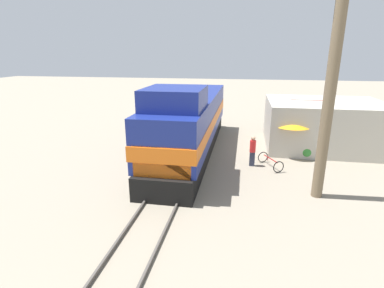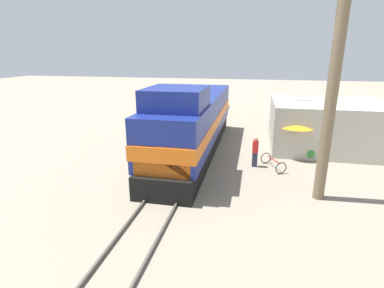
{
  "view_description": "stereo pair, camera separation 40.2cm",
  "coord_description": "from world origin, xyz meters",
  "views": [
    {
      "loc": [
        3.34,
        -16.18,
        6.29
      ],
      "look_at": [
        1.2,
        -4.04,
        2.52
      ],
      "focal_mm": 28.0,
      "sensor_mm": 36.0,
      "label": 1
    },
    {
      "loc": [
        3.74,
        -16.11,
        6.29
      ],
      "look_at": [
        1.2,
        -4.04,
        2.52
      ],
      "focal_mm": 28.0,
      "sensor_mm": 36.0,
      "label": 2
    }
  ],
  "objects": [
    {
      "name": "person_bystander",
      "position": [
        3.93,
        0.44,
        0.97
      ],
      "size": [
        0.34,
        0.34,
        1.77
      ],
      "color": "#2D3347",
      "rests_on": "ground_plane"
    },
    {
      "name": "bicycle",
      "position": [
        4.96,
        0.36,
        0.34
      ],
      "size": [
        1.37,
        1.84,
        0.66
      ],
      "rotation": [
        0.0,
        0.0,
        -2.67
      ],
      "color": "black",
      "rests_on": "ground_plane"
    },
    {
      "name": "shrub_cluster",
      "position": [
        7.26,
        2.42,
        0.43
      ],
      "size": [
        0.86,
        0.86,
        0.86
      ],
      "primitive_type": "sphere",
      "color": "#388C38",
      "rests_on": "ground_plane"
    },
    {
      "name": "ground_plane",
      "position": [
        0.0,
        0.0,
        0.0
      ],
      "size": [
        120.0,
        120.0,
        0.0
      ],
      "primitive_type": "plane",
      "color": "gray"
    },
    {
      "name": "rail_far",
      "position": [
        0.72,
        0.0,
        0.07
      ],
      "size": [
        0.08,
        40.4,
        0.15
      ],
      "primitive_type": "cube",
      "color": "#4C4742",
      "rests_on": "ground_plane"
    },
    {
      "name": "utility_pole",
      "position": [
        6.8,
        -2.94,
        5.24
      ],
      "size": [
        1.8,
        0.48,
        10.39
      ],
      "color": "#726047",
      "rests_on": "ground_plane"
    },
    {
      "name": "locomotive",
      "position": [
        0.0,
        2.01,
        2.0
      ],
      "size": [
        3.06,
        14.99,
        4.69
      ],
      "color": "black",
      "rests_on": "ground_plane"
    },
    {
      "name": "rail_near",
      "position": [
        -0.72,
        0.0,
        0.07
      ],
      "size": [
        0.08,
        40.4,
        0.15
      ],
      "primitive_type": "cube",
      "color": "#4C4742",
      "rests_on": "ground_plane"
    },
    {
      "name": "building_block_distant",
      "position": [
        8.76,
        5.13,
        1.58
      ],
      "size": [
        7.57,
        6.12,
        3.16
      ],
      "primitive_type": "cube",
      "color": "#B7B2A3",
      "rests_on": "ground_plane"
    },
    {
      "name": "billboard_sign",
      "position": [
        7.59,
        5.4,
        2.34
      ],
      "size": [
        2.17,
        0.12,
        3.18
      ],
      "color": "#595959",
      "rests_on": "ground_plane"
    },
    {
      "name": "vendor_umbrella",
      "position": [
        6.33,
        2.65,
        2.17
      ],
      "size": [
        2.18,
        2.18,
        2.42
      ],
      "color": "#4C4C4C",
      "rests_on": "ground_plane"
    }
  ]
}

